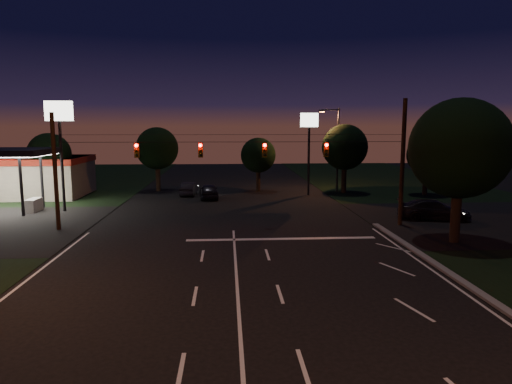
{
  "coord_description": "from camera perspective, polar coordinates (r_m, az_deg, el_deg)",
  "views": [
    {
      "loc": [
        -0.4,
        -16.46,
        7.06
      ],
      "look_at": [
        1.39,
        11.63,
        3.0
      ],
      "focal_mm": 32.0,
      "sensor_mm": 36.0,
      "label": 1
    }
  ],
  "objects": [
    {
      "name": "utility_pole_right",
      "position": [
        34.55,
        17.51,
        -3.97
      ],
      "size": [
        0.3,
        0.3,
        9.0
      ],
      "primitive_type": "cylinder",
      "color": "black",
      "rests_on": "ground"
    },
    {
      "name": "stop_bar",
      "position": [
        29.04,
        3.2,
        -5.87
      ],
      "size": [
        12.0,
        0.5,
        0.01
      ],
      "primitive_type": "cube",
      "color": "silver",
      "rests_on": "ground"
    },
    {
      "name": "car_oncoming_a",
      "position": [
        45.08,
        -5.93,
        0.1
      ],
      "size": [
        2.15,
        4.49,
        1.48
      ],
      "primitive_type": "imported",
      "rotation": [
        0.0,
        0.0,
        3.24
      ],
      "color": "black",
      "rests_on": "ground"
    },
    {
      "name": "tree_far_d",
      "position": [
        49.24,
        11.02,
        5.46
      ],
      "size": [
        4.8,
        4.8,
        7.3
      ],
      "color": "black",
      "rests_on": "ground"
    },
    {
      "name": "signal_span",
      "position": [
        31.47,
        -2.93,
        5.36
      ],
      "size": [
        24.0,
        0.4,
        1.56
      ],
      "color": "black",
      "rests_on": "ground"
    },
    {
      "name": "cross_street_right",
      "position": [
        38.98,
        28.03,
        -3.2
      ],
      "size": [
        20.0,
        16.0,
        0.02
      ],
      "primitive_type": "cube",
      "color": "black",
      "rests_on": "ground"
    },
    {
      "name": "car_oncoming_b",
      "position": [
        47.68,
        -8.39,
        0.41
      ],
      "size": [
        1.64,
        4.09,
        1.32
      ],
      "primitive_type": "imported",
      "rotation": [
        0.0,
        0.0,
        3.08
      ],
      "color": "black",
      "rests_on": "ground"
    },
    {
      "name": "tree_far_a",
      "position": [
        49.87,
        -24.36,
        4.26
      ],
      "size": [
        4.2,
        4.2,
        6.42
      ],
      "color": "black",
      "rests_on": "ground"
    },
    {
      "name": "pole_sign_left_near",
      "position": [
        40.8,
        -23.33,
        7.43
      ],
      "size": [
        2.2,
        0.3,
        9.1
      ],
      "color": "black",
      "rests_on": "ground"
    },
    {
      "name": "pole_sign_right",
      "position": [
        47.22,
        6.65,
        7.16
      ],
      "size": [
        1.8,
        0.3,
        8.4
      ],
      "color": "black",
      "rests_on": "ground"
    },
    {
      "name": "tree_right_near",
      "position": [
        30.08,
        24.02,
        4.86
      ],
      "size": [
        6.0,
        6.0,
        8.76
      ],
      "color": "black",
      "rests_on": "ground"
    },
    {
      "name": "car_cross",
      "position": [
        37.17,
        21.35,
        -2.1
      ],
      "size": [
        5.67,
        3.32,
        1.54
      ],
      "primitive_type": "imported",
      "rotation": [
        0.0,
        0.0,
        1.34
      ],
      "color": "black",
      "rests_on": "ground"
    },
    {
      "name": "ground",
      "position": [
        17.92,
        -2.15,
        -15.01
      ],
      "size": [
        140.0,
        140.0,
        0.0
      ],
      "primitive_type": "plane",
      "color": "black",
      "rests_on": "ground"
    },
    {
      "name": "utility_pole_left",
      "position": [
        34.27,
        -23.42,
        -4.37
      ],
      "size": [
        0.28,
        0.28,
        8.0
      ],
      "primitive_type": "cylinder",
      "color": "black",
      "rests_on": "ground"
    },
    {
      "name": "tree_far_e",
      "position": [
        50.02,
        20.51,
        4.31
      ],
      "size": [
        4.0,
        4.0,
        6.18
      ],
      "color": "black",
      "rests_on": "ground"
    },
    {
      "name": "tree_far_b",
      "position": [
        51.21,
        -12.21,
        5.28
      ],
      "size": [
        4.6,
        4.6,
        6.98
      ],
      "color": "black",
      "rests_on": "ground"
    },
    {
      "name": "tree_far_c",
      "position": [
        49.78,
        0.29,
        4.57
      ],
      "size": [
        3.8,
        3.8,
        5.86
      ],
      "color": "black",
      "rests_on": "ground"
    },
    {
      "name": "gas_station",
      "position": [
        51.74,
        -28.16,
        2.05
      ],
      "size": [
        14.2,
        16.1,
        5.25
      ],
      "color": "gray",
      "rests_on": "ground"
    },
    {
      "name": "street_light_right_far",
      "position": [
        49.87,
        9.9,
        6.0
      ],
      "size": [
        2.2,
        0.35,
        9.0
      ],
      "color": "black",
      "rests_on": "ground"
    }
  ]
}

